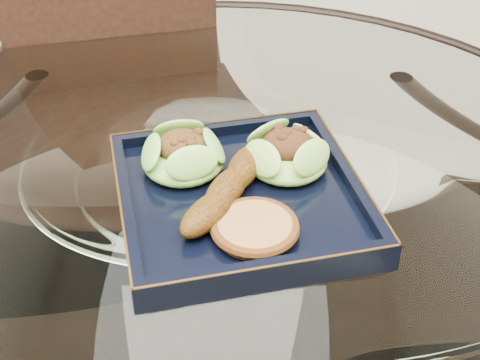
{
  "coord_description": "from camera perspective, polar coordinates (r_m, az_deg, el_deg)",
  "views": [
    {
      "loc": [
        0.04,
        -0.64,
        1.25
      ],
      "look_at": [
        0.04,
        -0.04,
        0.8
      ],
      "focal_mm": 50.0,
      "sensor_mm": 36.0,
      "label": 1
    }
  ],
  "objects": [
    {
      "name": "lettuce_wrap_right",
      "position": [
        0.79,
        4.02,
        2.07
      ],
      "size": [
        0.12,
        0.12,
        0.03
      ],
      "primitive_type": "ellipsoid",
      "rotation": [
        0.0,
        0.0,
        0.28
      ],
      "color": "#59A52F",
      "rests_on": "navy_plate"
    },
    {
      "name": "crumb_patty",
      "position": [
        0.7,
        1.28,
        -4.17
      ],
      "size": [
        0.08,
        0.08,
        0.02
      ],
      "primitive_type": "cylinder",
      "rotation": [
        0.0,
        0.0,
        0.01
      ],
      "color": "#AB7239",
      "rests_on": "navy_plate"
    },
    {
      "name": "roasted_plantain",
      "position": [
        0.74,
        -1.18,
        -0.8
      ],
      "size": [
        0.1,
        0.17,
        0.03
      ],
      "primitive_type": "ellipsoid",
      "rotation": [
        0.0,
        0.0,
        1.14
      ],
      "color": "#643A0A",
      "rests_on": "navy_plate"
    },
    {
      "name": "navy_plate",
      "position": [
        0.76,
        0.0,
        -1.8
      ],
      "size": [
        0.33,
        0.33,
        0.02
      ],
      "primitive_type": "cube",
      "rotation": [
        0.0,
        0.0,
        0.24
      ],
      "color": "black",
      "rests_on": "dining_table"
    },
    {
      "name": "dining_table",
      "position": [
        0.91,
        -2.29,
        -8.61
      ],
      "size": [
        1.13,
        1.13,
        0.77
      ],
      "color": "white",
      "rests_on": "ground"
    },
    {
      "name": "dining_chair",
      "position": [
        1.24,
        -9.03,
        -1.41
      ],
      "size": [
        0.46,
        0.46,
        0.87
      ],
      "rotation": [
        0.0,
        0.0,
        0.24
      ],
      "color": "#331A11",
      "rests_on": "ground"
    },
    {
      "name": "lettuce_wrap_left",
      "position": [
        0.79,
        -4.87,
        1.98
      ],
      "size": [
        0.11,
        0.11,
        0.03
      ],
      "primitive_type": "ellipsoid",
      "rotation": [
        0.0,
        0.0,
        -0.15
      ],
      "color": "#63B033",
      "rests_on": "navy_plate"
    }
  ]
}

